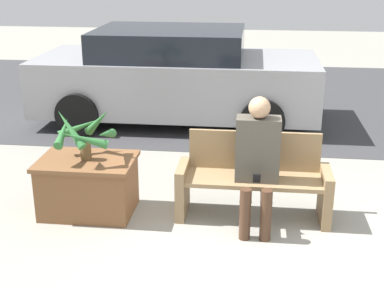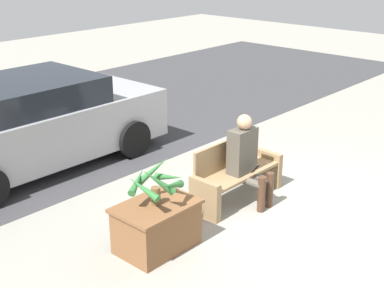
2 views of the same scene
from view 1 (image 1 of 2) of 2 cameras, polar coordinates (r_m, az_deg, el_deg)
ground_plane at (r=4.62m, az=9.60°, el=-12.89°), size 30.00×30.00×0.00m
road_surface at (r=9.87m, az=8.26°, el=4.92°), size 20.00×6.00×0.01m
bench at (r=5.28m, az=6.56°, el=-3.76°), size 1.48×0.48×0.82m
person_seated at (r=5.02m, az=6.99°, el=-1.52°), size 0.41×0.57×1.24m
planter_box at (r=5.43m, az=-11.03°, el=-4.22°), size 0.94×0.66×0.57m
potted_plant at (r=5.24m, az=-11.47°, el=1.24°), size 0.61×0.64×0.54m
parked_car at (r=8.24m, az=-1.75°, el=7.28°), size 4.21×1.98×1.42m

